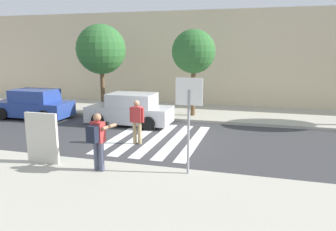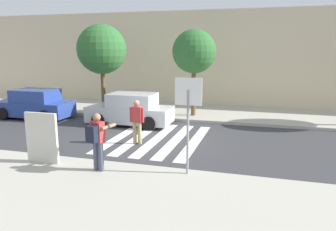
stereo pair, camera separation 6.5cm
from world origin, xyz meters
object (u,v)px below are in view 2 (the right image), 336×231
object	(u,v)px
photographer_with_backpack	(97,137)
street_tree_center	(194,52)
parked_car_silver	(131,110)
street_tree_west	(102,50)
stop_sign	(188,105)
advertising_board	(42,138)
parked_car_blue	(34,105)
pedestrian_crossing	(137,120)

from	to	relation	value
photographer_with_backpack	street_tree_center	bearing A→B (deg)	83.46
parked_car_silver	street_tree_west	xyz separation A→B (m)	(-2.52, 2.11, 2.89)
stop_sign	photographer_with_backpack	xyz separation A→B (m)	(-2.57, -0.53, -0.98)
stop_sign	advertising_board	xyz separation A→B (m)	(-4.59, -0.35, -1.21)
photographer_with_backpack	parked_car_blue	world-z (taller)	photographer_with_backpack
pedestrian_crossing	street_tree_west	distance (m)	7.03
pedestrian_crossing	street_tree_center	distance (m)	6.07
stop_sign	parked_car_silver	bearing A→B (deg)	125.75
photographer_with_backpack	stop_sign	bearing A→B (deg)	11.74
photographer_with_backpack	parked_car_silver	distance (m)	6.56
photographer_with_backpack	street_tree_center	world-z (taller)	street_tree_center
parked_car_blue	advertising_board	size ratio (longest dim) A/B	2.56
photographer_with_backpack	street_tree_west	size ratio (longest dim) A/B	0.36
photographer_with_backpack	parked_car_blue	xyz separation A→B (m)	(-7.15, 6.34, -0.44)
parked_car_silver	street_tree_west	bearing A→B (deg)	140.16
stop_sign	parked_car_blue	bearing A→B (deg)	149.14
stop_sign	parked_car_blue	size ratio (longest dim) A/B	0.67
pedestrian_crossing	parked_car_blue	world-z (taller)	pedestrian_crossing
pedestrian_crossing	advertising_board	distance (m)	3.71
photographer_with_backpack	street_tree_west	bearing A→B (deg)	116.07
stop_sign	street_tree_west	distance (m)	10.48
street_tree_west	pedestrian_crossing	bearing A→B (deg)	-51.60
parked_car_silver	stop_sign	bearing A→B (deg)	-54.25
stop_sign	street_tree_center	xyz separation A→B (m)	(-1.57, 8.23, 1.35)
advertising_board	pedestrian_crossing	bearing A→B (deg)	58.61
parked_car_silver	street_tree_center	size ratio (longest dim) A/B	0.91
pedestrian_crossing	parked_car_silver	bearing A→B (deg)	116.90
parked_car_silver	street_tree_west	distance (m)	4.38
parked_car_blue	street_tree_west	world-z (taller)	street_tree_west
stop_sign	advertising_board	world-z (taller)	stop_sign
photographer_with_backpack	pedestrian_crossing	distance (m)	3.35
stop_sign	parked_car_silver	size ratio (longest dim) A/B	0.67
parked_car_blue	stop_sign	bearing A→B (deg)	-30.86
photographer_with_backpack	pedestrian_crossing	bearing A→B (deg)	91.50
stop_sign	pedestrian_crossing	world-z (taller)	stop_sign
pedestrian_crossing	photographer_with_backpack	bearing A→B (deg)	-88.50
stop_sign	photographer_with_backpack	world-z (taller)	stop_sign
stop_sign	street_tree_center	distance (m)	8.48
parked_car_blue	parked_car_silver	world-z (taller)	same
photographer_with_backpack	parked_car_blue	bearing A→B (deg)	138.42
parked_car_silver	advertising_board	bearing A→B (deg)	-93.80
photographer_with_backpack	pedestrian_crossing	xyz separation A→B (m)	(-0.09, 3.35, -0.19)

